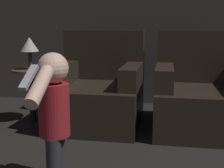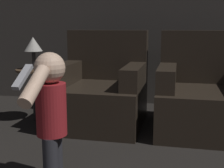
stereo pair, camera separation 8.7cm
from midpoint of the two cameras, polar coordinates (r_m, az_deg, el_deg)
The scene contains 5 objects.
armchair_left at distance 3.10m, azimuth -1.25°, elevation -1.58°, with size 0.85×0.88×0.92m.
armchair_right at distance 3.03m, azimuth 17.25°, elevation -2.36°, with size 0.84×0.87×0.92m.
person_toddler at distance 1.86m, azimuth -9.84°, elevation -4.64°, with size 0.18×0.57×0.82m.
side_table at distance 3.25m, azimuth -13.18°, elevation 0.60°, with size 0.37×0.37×0.54m.
lamp at distance 3.21m, azimuth -13.46°, elevation 6.97°, with size 0.18×0.18×0.32m.
Camera 2 is at (0.46, 0.63, 0.97)m, focal length 50.00 mm.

